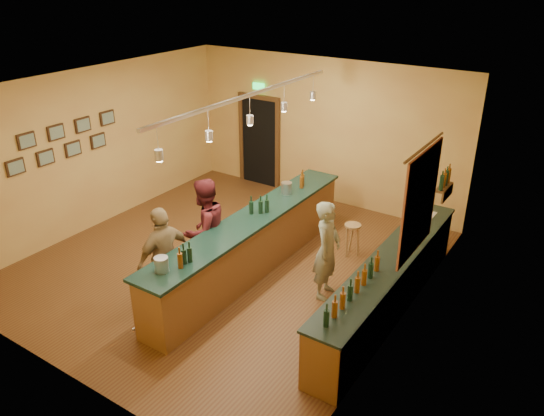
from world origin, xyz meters
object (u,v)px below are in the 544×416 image
Objects in this scene: customer_a at (205,230)px; customer_b at (165,258)px; bar_stool at (352,232)px; tasting_bar at (252,240)px; bartender at (327,250)px; back_counter at (388,284)px.

customer_b is at bearing 7.55° from customer_a.
customer_a is 2.75m from bar_stool.
bar_stool is at bearing 147.12° from customer_a.
tasting_bar is 8.13× the size of bar_stool.
bartender is at bearing 2.23° from tasting_bar.
bartender is 1.49m from bar_stool.
bar_stool is (1.76, 3.04, -0.36)m from customer_b.
customer_a is 1.07× the size of customer_b.
tasting_bar is 3.02× the size of customer_b.
tasting_bar reaches higher than back_counter.
back_counter is 3.11m from customer_a.
customer_a is (-1.98, -0.64, 0.07)m from bartender.
tasting_bar is at bearing 169.06° from customer_b.
bar_stool is at bearing 158.35° from customer_b.
back_counter is 7.25× the size of bar_stool.
bartender is at bearing -81.51° from bar_stool.
customer_a is at bearing -130.44° from bar_stool.
customer_a is at bearing -165.60° from back_counter.
tasting_bar is 1.92m from bar_stool.
bartender is 0.99× the size of customer_b.
bartender is at bearing 137.65° from customer_b.
customer_b is (-1.98, -1.61, 0.01)m from bartender.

